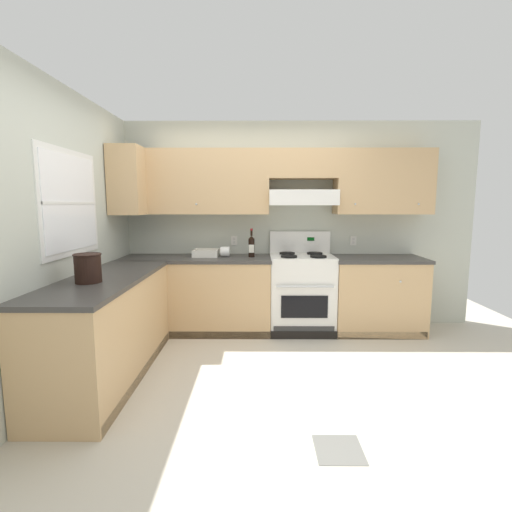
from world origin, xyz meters
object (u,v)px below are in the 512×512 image
Objects in this scene: wine_bottle at (251,246)px; paper_towel_roll at (225,252)px; bucket at (88,267)px; stove at (302,292)px; bowl at (206,254)px.

wine_bottle is 2.80× the size of paper_towel_roll.
bucket is at bearing -122.71° from paper_towel_roll.
bucket is at bearing -142.12° from stove.
paper_towel_roll is (0.97, 1.52, -0.06)m from bucket.
stove is 5.08× the size of bucket.
stove is 0.83m from wine_bottle.
bowl is 1.28× the size of bucket.
bowl is at bearing 176.74° from stove.
bucket is (-1.29, -1.49, -0.01)m from wine_bottle.
stove is at bearing 37.88° from bucket.
bucket is at bearing -130.99° from wine_bottle.
stove is 2.47m from bucket.
stove reaches higher than bowl.
wine_bottle is at bearing -4.90° from paper_towel_roll.
stove is at bearing -3.26° from bowl.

